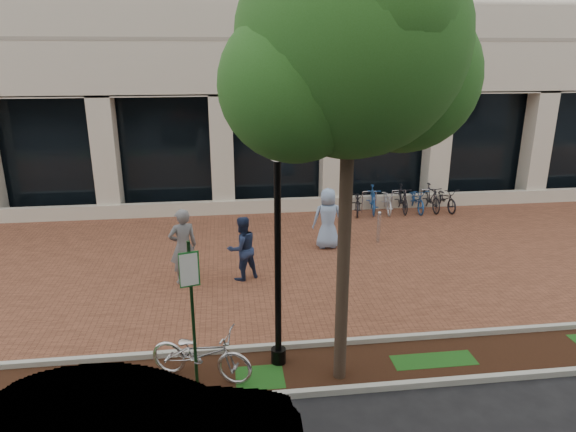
{
  "coord_description": "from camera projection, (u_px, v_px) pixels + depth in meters",
  "views": [
    {
      "loc": [
        -1.94,
        -13.31,
        5.65
      ],
      "look_at": [
        -0.35,
        -0.8,
        1.56
      ],
      "focal_mm": 32.0,
      "sensor_mm": 36.0,
      "label": 1
    }
  ],
  "objects": [
    {
      "name": "pedestrian_right",
      "position": [
        328.0,
        219.0,
        15.13
      ],
      "size": [
        0.9,
        0.59,
        1.83
      ],
      "primitive_type": "imported",
      "rotation": [
        0.0,
        0.0,
        3.15
      ],
      "color": "#87A1C9",
      "rests_on": "ground"
    },
    {
      "name": "bike_rack_cluster",
      "position": [
        402.0,
        199.0,
        18.72
      ],
      "size": [
        4.14,
        1.76,
        0.98
      ],
      "rotation": [
        0.0,
        0.0,
        -0.14
      ],
      "color": "black",
      "rests_on": "ground"
    },
    {
      "name": "curb_street_side",
      "position": [
        346.0,
        390.0,
        8.85
      ],
      "size": [
        40.0,
        0.12,
        0.12
      ],
      "primitive_type": "cube",
      "color": "#AEAFA5",
      "rests_on": "ground"
    },
    {
      "name": "parking_sign",
      "position": [
        192.0,
        298.0,
        8.58
      ],
      "size": [
        0.34,
        0.07,
        2.71
      ],
      "rotation": [
        0.0,
        0.0,
        0.26
      ],
      "color": "#143819",
      "rests_on": "ground"
    },
    {
      "name": "street_tree",
      "position": [
        354.0,
        57.0,
        7.65
      ],
      "size": [
        4.16,
        3.46,
        7.5
      ],
      "color": "#49372A",
      "rests_on": "ground"
    },
    {
      "name": "pedestrian_left",
      "position": [
        183.0,
        246.0,
        12.79
      ],
      "size": [
        0.82,
        0.67,
        1.96
      ],
      "primitive_type": "imported",
      "rotation": [
        0.0,
        0.0,
        3.45
      ],
      "color": "slate",
      "rests_on": "ground"
    },
    {
      "name": "pedestrian_mid",
      "position": [
        242.0,
        248.0,
        13.05
      ],
      "size": [
        1.02,
        0.94,
        1.68
      ],
      "primitive_type": "imported",
      "rotation": [
        0.0,
        0.0,
        3.61
      ],
      "color": "navy",
      "rests_on": "ground"
    },
    {
      "name": "brick_plaza",
      "position": [
        297.0,
        259.0,
        14.53
      ],
      "size": [
        40.0,
        9.0,
        0.01
      ],
      "primitive_type": "cube",
      "color": "brown",
      "rests_on": "ground"
    },
    {
      "name": "locked_bicycle",
      "position": [
        201.0,
        354.0,
        9.12
      ],
      "size": [
        2.04,
        1.34,
        1.01
      ],
      "primitive_type": "imported",
      "rotation": [
        0.0,
        0.0,
        1.19
      ],
      "color": "silver",
      "rests_on": "ground"
    },
    {
      "name": "lamppost",
      "position": [
        278.0,
        245.0,
        8.99
      ],
      "size": [
        0.36,
        0.36,
        4.24
      ],
      "color": "black",
      "rests_on": "ground"
    },
    {
      "name": "planting_strip",
      "position": [
        337.0,
        367.0,
        9.58
      ],
      "size": [
        40.0,
        1.5,
        0.01
      ],
      "primitive_type": "cube",
      "color": "black",
      "rests_on": "ground"
    },
    {
      "name": "bollard",
      "position": [
        379.0,
        227.0,
        15.65
      ],
      "size": [
        0.12,
        0.12,
        1.01
      ],
      "color": "#B9B9BE",
      "rests_on": "ground"
    },
    {
      "name": "ground",
      "position": [
        297.0,
        259.0,
        14.54
      ],
      "size": [
        120.0,
        120.0,
        0.0
      ],
      "primitive_type": "plane",
      "color": "black",
      "rests_on": "ground"
    },
    {
      "name": "curb_plaza_side",
      "position": [
        329.0,
        343.0,
        10.27
      ],
      "size": [
        40.0,
        0.12,
        0.12
      ],
      "primitive_type": "cube",
      "color": "#AEAFA5",
      "rests_on": "ground"
    }
  ]
}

